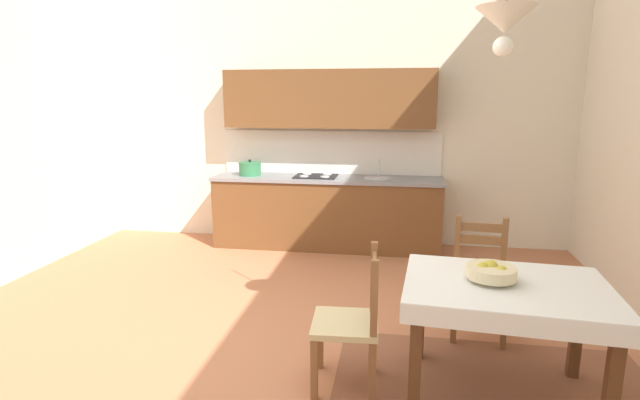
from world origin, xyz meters
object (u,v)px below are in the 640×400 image
at_px(dining_chair_kitchen_side, 479,281).
at_px(pendant_lamp, 505,22).
at_px(dining_chair_tv_side, 352,322).
at_px(kitchen_cabinetry, 327,180).
at_px(dining_table, 505,306).
at_px(fruit_bowl, 491,272).

height_order(dining_chair_kitchen_side, pendant_lamp, pendant_lamp).
relative_size(dining_chair_tv_side, pendant_lamp, 1.16).
relative_size(kitchen_cabinetry, dining_chair_tv_side, 3.06).
xyz_separation_m(dining_table, dining_chair_tv_side, (-0.94, -0.03, -0.17)).
xyz_separation_m(dining_chair_tv_side, dining_chair_kitchen_side, (0.93, 0.88, 0.00)).
height_order(dining_chair_tv_side, fruit_bowl, dining_chair_tv_side).
bearing_deg(fruit_bowl, dining_chair_kitchen_side, 84.35).
bearing_deg(kitchen_cabinetry, fruit_bowl, -63.92).
bearing_deg(fruit_bowl, dining_chair_tv_side, -175.86).
distance_m(kitchen_cabinetry, pendant_lamp, 3.63).
xyz_separation_m(kitchen_cabinetry, pendant_lamp, (1.41, -3.03, 1.40)).
xyz_separation_m(kitchen_cabinetry, fruit_bowl, (1.45, -2.97, -0.04)).
distance_m(kitchen_cabinetry, dining_chair_kitchen_side, 2.67).
height_order(fruit_bowl, pendant_lamp, pendant_lamp).
height_order(kitchen_cabinetry, pendant_lamp, pendant_lamp).
height_order(dining_table, dining_chair_tv_side, dining_chair_tv_side).
xyz_separation_m(dining_table, dining_chair_kitchen_side, (-0.01, 0.85, -0.17)).
height_order(dining_chair_tv_side, dining_chair_kitchen_side, same).
relative_size(kitchen_cabinetry, pendant_lamp, 3.53).
xyz_separation_m(dining_chair_tv_side, pendant_lamp, (0.81, 0.00, 1.82)).
xyz_separation_m(fruit_bowl, pendant_lamp, (-0.04, -0.06, 1.45)).
bearing_deg(dining_chair_kitchen_side, kitchen_cabinetry, 125.55).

